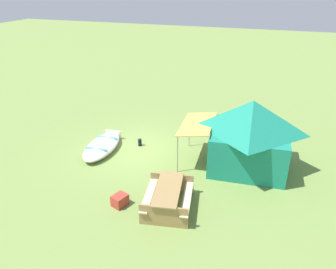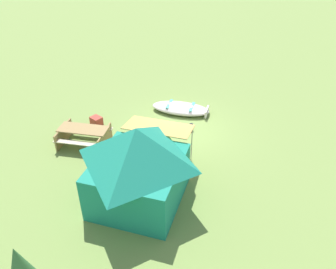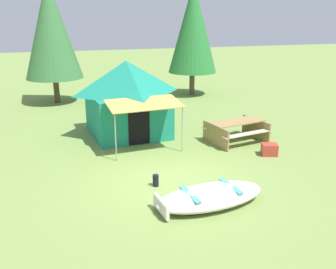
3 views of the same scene
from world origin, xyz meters
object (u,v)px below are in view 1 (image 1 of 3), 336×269
object	(u,v)px
canvas_cabin_tent	(250,134)
picnic_table	(168,195)
beached_rowboat	(102,146)
cooler_box	(120,200)
fuel_can	(140,142)

from	to	relation	value
canvas_cabin_tent	picnic_table	distance (m)	4.18
beached_rowboat	picnic_table	world-z (taller)	picnic_table
canvas_cabin_tent	cooler_box	size ratio (longest dim) A/B	8.96
canvas_cabin_tent	picnic_table	bearing A→B (deg)	-30.60
fuel_can	picnic_table	bearing A→B (deg)	35.32
canvas_cabin_tent	picnic_table	xyz separation A→B (m)	(3.51, -2.07, -0.95)
beached_rowboat	canvas_cabin_tent	world-z (taller)	canvas_cabin_tent
beached_rowboat	picnic_table	distance (m)	4.88
beached_rowboat	fuel_can	world-z (taller)	beached_rowboat
beached_rowboat	fuel_can	xyz separation A→B (m)	(-0.97, 1.37, -0.06)
canvas_cabin_tent	picnic_table	world-z (taller)	canvas_cabin_tent
canvas_cabin_tent	fuel_can	size ratio (longest dim) A/B	13.87
beached_rowboat	cooler_box	bearing A→B (deg)	37.91
canvas_cabin_tent	picnic_table	size ratio (longest dim) A/B	1.96
beached_rowboat	cooler_box	xyz separation A→B (m)	(3.17, 2.47, -0.03)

